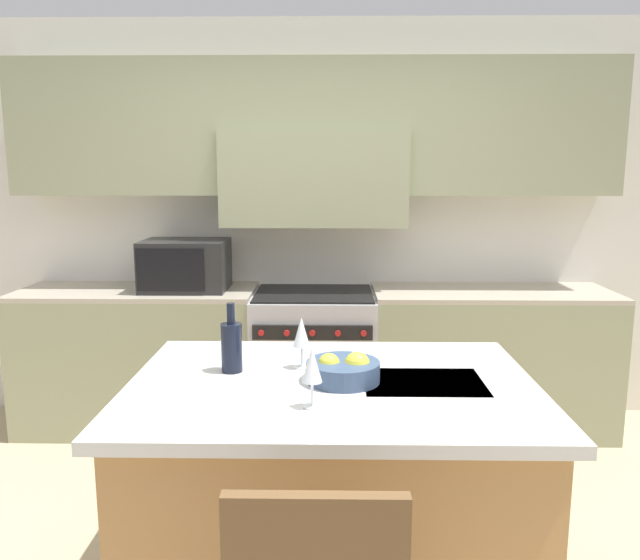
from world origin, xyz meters
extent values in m
cube|color=silver|center=(0.00, 2.13, 1.35)|extent=(10.00, 0.06, 2.70)
cube|color=gray|center=(0.00, 1.93, 1.98)|extent=(3.87, 0.34, 0.85)
cube|color=gray|center=(0.00, 1.90, 1.65)|extent=(1.19, 0.40, 0.60)
cube|color=gray|center=(-1.16, 1.79, 0.45)|extent=(1.54, 0.62, 0.91)
cube|color=#B2A893|center=(-1.16, 1.79, 0.92)|extent=(1.54, 0.62, 0.03)
cube|color=gray|center=(1.16, 1.79, 0.45)|extent=(1.54, 0.62, 0.91)
cube|color=#B2A893|center=(1.16, 1.79, 0.92)|extent=(1.54, 0.62, 0.03)
cube|color=#B7B7BC|center=(0.00, 1.77, 0.46)|extent=(0.79, 0.66, 0.91)
cube|color=black|center=(0.00, 1.77, 0.92)|extent=(0.76, 0.61, 0.01)
cube|color=black|center=(0.00, 1.43, 0.75)|extent=(0.72, 0.02, 0.09)
cylinder|color=#B21E1E|center=(-0.31, 1.42, 0.75)|extent=(0.04, 0.02, 0.04)
cylinder|color=#B21E1E|center=(-0.15, 1.42, 0.75)|extent=(0.04, 0.02, 0.04)
cylinder|color=#B21E1E|center=(0.00, 1.42, 0.75)|extent=(0.04, 0.02, 0.04)
cylinder|color=#B21E1E|center=(0.15, 1.42, 0.75)|extent=(0.04, 0.02, 0.04)
cylinder|color=#B21E1E|center=(0.31, 1.42, 0.75)|extent=(0.04, 0.02, 0.04)
cube|color=black|center=(-0.84, 1.79, 1.10)|extent=(0.54, 0.40, 0.33)
cube|color=black|center=(-0.88, 1.59, 1.10)|extent=(0.42, 0.01, 0.27)
cube|color=#B7844C|center=(0.11, 0.01, 0.45)|extent=(1.41, 0.99, 0.90)
cube|color=silver|center=(0.11, 0.01, 0.92)|extent=(1.50, 1.08, 0.04)
cube|color=#2D2D30|center=(0.45, 0.01, 0.93)|extent=(0.44, 0.32, 0.01)
cylinder|color=#B2B2B7|center=(0.45, 0.20, 0.94)|extent=(0.02, 0.02, 0.00)
cylinder|color=black|center=(-0.27, 0.12, 1.04)|extent=(0.08, 0.08, 0.19)
cylinder|color=black|center=(-0.27, 0.12, 1.17)|extent=(0.03, 0.03, 0.08)
cylinder|color=white|center=(0.05, -0.25, 0.94)|extent=(0.06, 0.06, 0.01)
cylinder|color=white|center=(0.05, -0.25, 0.99)|extent=(0.01, 0.01, 0.08)
cone|color=white|center=(0.05, -0.25, 1.09)|extent=(0.07, 0.07, 0.12)
cylinder|color=white|center=(-0.01, 0.16, 0.94)|extent=(0.06, 0.06, 0.01)
cylinder|color=white|center=(-0.01, 0.16, 0.99)|extent=(0.01, 0.01, 0.08)
cone|color=white|center=(-0.01, 0.16, 1.09)|extent=(0.07, 0.07, 0.12)
cylinder|color=#384C6B|center=(0.15, 0.01, 0.98)|extent=(0.27, 0.27, 0.08)
sphere|color=gold|center=(0.10, 0.01, 1.01)|extent=(0.08, 0.08, 0.08)
sphere|color=gold|center=(0.21, 0.01, 1.00)|extent=(0.10, 0.10, 0.10)
camera|label=1|loc=(0.11, -2.20, 1.71)|focal=35.00mm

